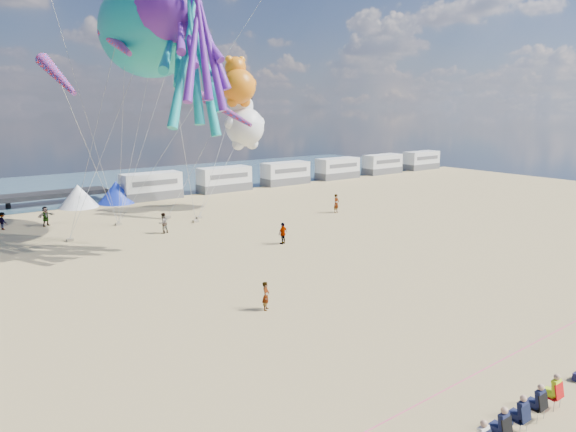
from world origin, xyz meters
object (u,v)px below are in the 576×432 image
Objects in this scene: tent_white at (78,196)px; sandbag_b at (196,221)px; sandbag_d at (168,217)px; motorhome_1 at (224,179)px; sandbag_e at (118,224)px; motorhome_3 at (338,168)px; kite_octopus_purple at (162,17)px; beachgoer_5 at (336,203)px; sandbag_c at (199,217)px; spectator_row at (518,412)px; beachgoer_1 at (163,223)px; kite_teddy_orange at (238,86)px; motorhome_2 at (285,173)px; standing_person at (266,296)px; beachgoer_2 at (3,221)px; windsock_right at (58,76)px; windsock_left at (116,42)px; beachgoer_4 at (46,216)px; motorhome_5 at (421,160)px; kite_panda at (245,127)px; tent_blue at (116,192)px; kite_octopus_teal at (151,28)px; motorhome_4 at (382,164)px; beachgoer_3 at (283,233)px; windsock_mid at (224,110)px; sandbag_a at (70,240)px; motorhome_0 at (151,186)px.

tent_white is 15.35m from sandbag_b.
motorhome_1 is at bearing 40.98° from sandbag_d.
sandbag_d and sandbag_e have the same top height.
motorhome_3 is 40.94m from kite_octopus_purple.
sandbag_c is at bearing 141.31° from beachgoer_5.
tent_white is 47.88m from spectator_row.
beachgoer_1 is 16.31m from kite_teddy_orange.
beachgoer_1 is at bearing -147.01° from motorhome_2.
motorhome_2 is at bearing 0.00° from tent_white.
motorhome_3 is 1.13× the size of kite_teddy_orange.
standing_person is 29.33m from kite_teddy_orange.
motorhome_2 is 35.63m from beachgoer_2.
beachgoer_1 is 14.60m from windsock_right.
beachgoer_4 is at bearing 119.06° from windsock_left.
motorhome_5 is 43.31m from kite_panda.
sandbag_d is (5.10, -10.77, -1.09)m from tent_white.
motorhome_3 reaches higher than tent_blue.
spectator_row is 0.43× the size of kite_octopus_teal.
sandbag_c is 1.00× the size of sandbag_d.
motorhome_4 is at bearing -2.15° from kite_panda.
motorhome_3 reaches higher than sandbag_c.
tent_white is 26.04m from beachgoer_3.
motorhome_2 reaches higher than beachgoer_2.
tent_white is at bearing 123.32° from beachgoer_5.
sandbag_c is 7.25m from sandbag_e.
sandbag_b is at bearing -94.76° from beachgoer_3.
tent_white is at bearing 90.76° from windsock_left.
beachgoer_4 is 0.95× the size of beachgoer_5.
motorhome_4 is 13.20× the size of sandbag_d.
windsock_mid is (18.25, -6.44, 9.25)m from beachgoer_2.
tent_white is 2.27× the size of beachgoer_4.
spectator_row is 12.20× the size of sandbag_d.
tent_white reaches higher than standing_person.
beachgoer_4 reaches higher than standing_person.
motorhome_1 is at bearing 51.37° from sandbag_c.
motorhome_4 is at bearing 21.19° from windsock_left.
sandbag_a is at bearing 158.64° from windsock_left.
beachgoer_1 is 1.03× the size of beachgoer_3.
windsock_mid reaches higher than motorhome_0.
beachgoer_2 is at bearing 142.56° from beachgoer_4.
motorhome_4 is at bearing -17.04° from beachgoer_4.
beachgoer_5 is (11.30, 6.37, 0.09)m from beachgoer_3.
motorhome_4 is 13.20× the size of sandbag_c.
sandbag_a is (-8.53, -14.01, -1.09)m from tent_blue.
kite_octopus_teal is (-24.22, -14.61, 14.87)m from motorhome_2.
windsock_left is at bearing -137.84° from sandbag_d.
beachgoer_2 reaches higher than spectator_row.
beachgoer_5 is (2.12, -18.30, -0.57)m from motorhome_1.
windsock_left reaches higher than motorhome_5.
windsock_left reaches higher than motorhome_3.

